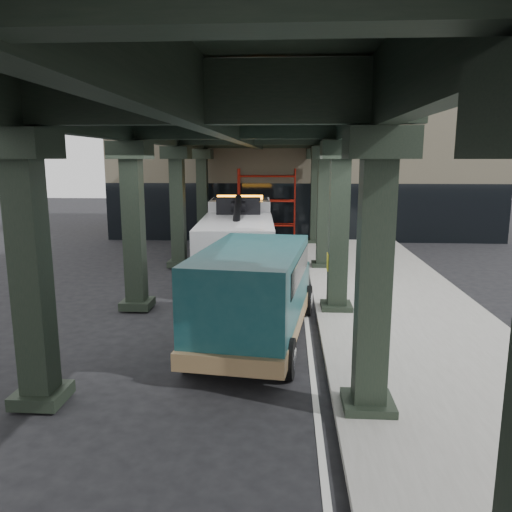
% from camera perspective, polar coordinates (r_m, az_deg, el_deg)
% --- Properties ---
extents(ground, '(90.00, 90.00, 0.00)m').
position_cam_1_polar(ground, '(13.18, -1.51, -8.94)').
color(ground, black).
rests_on(ground, ground).
extents(sidewalk, '(5.00, 40.00, 0.15)m').
position_cam_1_polar(sidewalk, '(15.38, 16.23, -6.15)').
color(sidewalk, gray).
rests_on(sidewalk, ground).
extents(lane_stripe, '(0.12, 38.00, 0.01)m').
position_cam_1_polar(lane_stripe, '(15.04, 5.69, -6.42)').
color(lane_stripe, silver).
rests_on(lane_stripe, ground).
extents(viaduct, '(7.40, 32.00, 6.40)m').
position_cam_1_polar(viaduct, '(14.45, -2.52, 14.83)').
color(viaduct, black).
rests_on(viaduct, ground).
extents(building, '(22.00, 10.00, 8.00)m').
position_cam_1_polar(building, '(32.35, 5.27, 10.09)').
color(building, '#C6B793').
rests_on(building, ground).
extents(scaffolding, '(3.08, 0.88, 4.00)m').
position_cam_1_polar(scaffolding, '(27.11, 1.25, 5.96)').
color(scaffolding, '#B71B0E').
rests_on(scaffolding, ground).
extents(tow_truck, '(3.23, 9.56, 3.09)m').
position_cam_1_polar(tow_truck, '(20.24, -2.02, 2.51)').
color(tow_truck, black).
rests_on(tow_truck, ground).
extents(towed_van, '(3.04, 6.26, 2.44)m').
position_cam_1_polar(towed_van, '(12.21, -0.14, -4.10)').
color(towed_van, '#134247').
rests_on(towed_van, ground).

